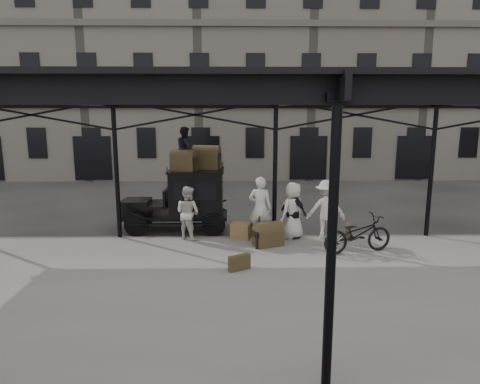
# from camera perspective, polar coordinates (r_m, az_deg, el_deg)

# --- Properties ---
(ground) EXTENTS (120.00, 120.00, 0.00)m
(ground) POSITION_cam_1_polar(r_m,az_deg,el_deg) (12.21, 5.46, -9.27)
(ground) COLOR #383533
(ground) RESTS_ON ground
(platform) EXTENTS (28.00, 8.00, 0.15)m
(platform) POSITION_cam_1_polar(r_m,az_deg,el_deg) (10.34, 6.74, -12.68)
(platform) COLOR slate
(platform) RESTS_ON ground
(canopy) EXTENTS (22.50, 9.00, 4.74)m
(canopy) POSITION_cam_1_polar(r_m,az_deg,el_deg) (9.77, 7.12, 13.17)
(canopy) COLOR black
(canopy) RESTS_ON ground
(building_frontage) EXTENTS (64.00, 8.00, 14.00)m
(building_frontage) POSITION_cam_1_polar(r_m,az_deg,el_deg) (29.55, 1.64, 16.30)
(building_frontage) COLOR slate
(building_frontage) RESTS_ON ground
(taxi) EXTENTS (3.65, 1.55, 2.18)m
(taxi) POSITION_cam_1_polar(r_m,az_deg,el_deg) (15.03, -6.98, -0.70)
(taxi) COLOR black
(taxi) RESTS_ON ground
(porter_left) EXTENTS (0.81, 0.62, 2.00)m
(porter_left) POSITION_cam_1_polar(r_m,az_deg,el_deg) (13.56, 2.71, -2.12)
(porter_left) COLOR beige
(porter_left) RESTS_ON platform
(porter_midleft) EXTENTS (1.05, 1.00, 1.70)m
(porter_midleft) POSITION_cam_1_polar(r_m,az_deg,el_deg) (13.64, -6.97, -2.75)
(porter_midleft) COLOR beige
(porter_midleft) RESTS_ON platform
(porter_centre) EXTENTS (1.05, 1.00, 1.81)m
(porter_centre) POSITION_cam_1_polar(r_m,az_deg,el_deg) (13.69, 7.08, -2.47)
(porter_centre) COLOR beige
(porter_centre) RESTS_ON platform
(porter_official) EXTENTS (0.96, 1.04, 1.71)m
(porter_official) POSITION_cam_1_polar(r_m,az_deg,el_deg) (13.70, 7.14, -2.67)
(porter_official) COLOR black
(porter_official) RESTS_ON platform
(porter_right) EXTENTS (1.26, 0.78, 1.88)m
(porter_right) POSITION_cam_1_polar(r_m,az_deg,el_deg) (13.87, 11.40, -2.28)
(porter_right) COLOR beige
(porter_right) RESTS_ON platform
(bicycle) EXTENTS (2.22, 1.23, 1.11)m
(bicycle) POSITION_cam_1_polar(r_m,az_deg,el_deg) (12.76, 15.40, -5.40)
(bicycle) COLOR black
(bicycle) RESTS_ON platform
(porter_roof) EXTENTS (0.68, 0.81, 1.47)m
(porter_roof) POSITION_cam_1_polar(r_m,az_deg,el_deg) (14.69, -7.30, 5.79)
(porter_roof) COLOR black
(porter_roof) RESTS_ON taxi
(steamer_trunk_roof_near) EXTENTS (0.92, 0.70, 0.60)m
(steamer_trunk_roof_near) POSITION_cam_1_polar(r_m,az_deg,el_deg) (14.59, -7.51, 4.02)
(steamer_trunk_roof_near) COLOR #4D3A23
(steamer_trunk_roof_near) RESTS_ON taxi
(steamer_trunk_roof_far) EXTENTS (1.03, 0.75, 0.68)m
(steamer_trunk_roof_far) POSITION_cam_1_polar(r_m,az_deg,el_deg) (14.97, -4.46, 4.41)
(steamer_trunk_roof_far) COLOR #4D3A23
(steamer_trunk_roof_far) RESTS_ON taxi
(steamer_trunk_platform) EXTENTS (0.97, 0.80, 0.62)m
(steamer_trunk_platform) POSITION_cam_1_polar(r_m,az_deg,el_deg) (13.01, 3.76, -5.84)
(steamer_trunk_platform) COLOR #4D3A23
(steamer_trunk_platform) RESTS_ON platform
(wicker_hamper) EXTENTS (0.71, 0.62, 0.50)m
(wicker_hamper) POSITION_cam_1_polar(r_m,az_deg,el_deg) (13.72, 0.14, -5.18)
(wicker_hamper) COLOR #906742
(wicker_hamper) RESTS_ON platform
(suitcase_upright) EXTENTS (0.29, 0.62, 0.45)m
(suitcase_upright) POSITION_cam_1_polar(r_m,az_deg,el_deg) (14.22, 14.19, -5.05)
(suitcase_upright) COLOR #4D3A23
(suitcase_upright) RESTS_ON platform
(suitcase_flat) EXTENTS (0.59, 0.43, 0.40)m
(suitcase_flat) POSITION_cam_1_polar(r_m,az_deg,el_deg) (11.09, -0.08, -9.40)
(suitcase_flat) COLOR #4D3A23
(suitcase_flat) RESTS_ON platform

